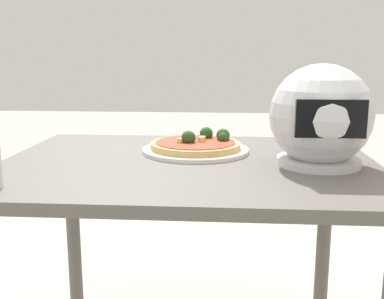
% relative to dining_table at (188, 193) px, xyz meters
% --- Properties ---
extents(dining_table, '(1.05, 0.80, 0.73)m').
position_rel_dining_table_xyz_m(dining_table, '(0.00, 0.00, 0.00)').
color(dining_table, '#5B5651').
rests_on(dining_table, ground).
extents(pizza_plate, '(0.32, 0.32, 0.01)m').
position_rel_dining_table_xyz_m(pizza_plate, '(-0.01, -0.12, 0.10)').
color(pizza_plate, white).
rests_on(pizza_plate, dining_table).
extents(pizza, '(0.27, 0.27, 0.06)m').
position_rel_dining_table_xyz_m(pizza, '(-0.02, -0.12, 0.12)').
color(pizza, tan).
rests_on(pizza, pizza_plate).
extents(motorcycle_helmet, '(0.27, 0.27, 0.27)m').
position_rel_dining_table_xyz_m(motorcycle_helmet, '(-0.35, 0.03, 0.22)').
color(motorcycle_helmet, silver).
rests_on(motorcycle_helmet, dining_table).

